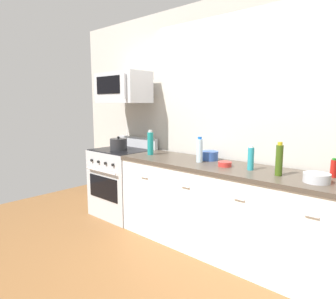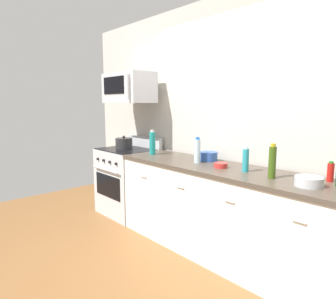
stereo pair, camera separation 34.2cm
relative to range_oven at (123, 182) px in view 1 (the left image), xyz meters
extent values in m
plane|color=brown|center=(1.66, 0.00, -0.47)|extent=(6.79, 6.79, 0.00)
cube|color=#B7B2A8|center=(1.66, 0.41, 0.88)|extent=(5.66, 0.10, 2.70)
cube|color=white|center=(1.66, 0.00, -0.03)|extent=(2.54, 0.62, 0.88)
cube|color=#473D33|center=(1.66, 0.00, 0.43)|extent=(2.57, 0.65, 0.04)
cube|color=black|center=(1.66, -0.28, -0.42)|extent=(2.54, 0.02, 0.10)
cylinder|color=silver|center=(0.77, -0.33, 0.25)|extent=(0.10, 0.02, 0.02)
cylinder|color=silver|center=(1.36, -0.33, 0.25)|extent=(0.10, 0.02, 0.02)
cylinder|color=silver|center=(1.96, -0.33, 0.25)|extent=(0.10, 0.02, 0.02)
cylinder|color=silver|center=(2.55, -0.33, 0.25)|extent=(0.10, 0.02, 0.02)
cube|color=#B7BABF|center=(0.00, 0.00, -0.01)|extent=(0.76, 0.64, 0.91)
cube|color=black|center=(0.00, -0.33, -0.02)|extent=(0.58, 0.01, 0.30)
cylinder|color=#B7BABF|center=(0.00, -0.36, 0.21)|extent=(0.61, 0.02, 0.02)
cube|color=#B7BABF|center=(0.00, 0.29, 0.52)|extent=(0.76, 0.06, 0.16)
cube|color=black|center=(0.00, 0.00, 0.45)|extent=(0.73, 0.61, 0.01)
cylinder|color=black|center=(-0.23, -0.34, 0.32)|extent=(0.04, 0.02, 0.04)
cylinder|color=black|center=(-0.08, -0.34, 0.32)|extent=(0.04, 0.02, 0.04)
cylinder|color=black|center=(0.08, -0.34, 0.32)|extent=(0.04, 0.02, 0.04)
cylinder|color=black|center=(0.23, -0.34, 0.32)|extent=(0.04, 0.02, 0.04)
cube|color=#B7BABF|center=(0.00, 0.05, 1.28)|extent=(0.74, 0.40, 0.40)
cube|color=black|center=(-0.06, -0.16, 1.31)|extent=(0.48, 0.01, 0.22)
cube|color=#B7BABF|center=(0.30, -0.17, 1.28)|extent=(0.02, 0.04, 0.30)
cylinder|color=teal|center=(1.90, -0.01, 0.56)|extent=(0.06, 0.06, 0.21)
cylinder|color=white|center=(1.90, -0.01, 0.67)|extent=(0.04, 0.04, 0.02)
cylinder|color=#197F7A|center=(0.58, -0.03, 0.59)|extent=(0.07, 0.07, 0.28)
cylinder|color=beige|center=(0.58, -0.03, 0.74)|extent=(0.05, 0.05, 0.03)
cylinder|color=#385114|center=(2.18, -0.05, 0.58)|extent=(0.06, 0.06, 0.27)
cylinder|color=#B29919|center=(2.18, -0.05, 0.73)|extent=(0.04, 0.04, 0.03)
cylinder|color=silver|center=(1.31, -0.01, 0.57)|extent=(0.07, 0.07, 0.25)
cylinder|color=blue|center=(1.31, -0.01, 0.71)|extent=(0.04, 0.04, 0.02)
cylinder|color=#B21914|center=(2.55, 0.19, 0.53)|extent=(0.05, 0.05, 0.15)
cylinder|color=#19721E|center=(2.55, 0.19, 0.61)|extent=(0.03, 0.03, 0.01)
cylinder|color=#B72D28|center=(1.63, -0.03, 0.47)|extent=(0.13, 0.13, 0.05)
torus|color=#B72D28|center=(1.63, -0.03, 0.49)|extent=(0.13, 0.13, 0.01)
cylinder|color=#B72D28|center=(1.63, -0.03, 0.45)|extent=(0.07, 0.07, 0.01)
cylinder|color=#2D519E|center=(1.32, 0.16, 0.50)|extent=(0.20, 0.20, 0.10)
torus|color=#2D519E|center=(1.32, 0.16, 0.55)|extent=(0.20, 0.20, 0.01)
cylinder|color=#2D519E|center=(1.32, 0.16, 0.46)|extent=(0.11, 0.11, 0.01)
cylinder|color=#B2B5BA|center=(2.50, -0.08, 0.49)|extent=(0.20, 0.20, 0.07)
torus|color=#B2B5BA|center=(2.50, -0.08, 0.52)|extent=(0.20, 0.20, 0.01)
cylinder|color=#B2B5BA|center=(2.50, -0.08, 0.46)|extent=(0.11, 0.11, 0.01)
cylinder|color=#262628|center=(0.00, -0.05, 0.53)|extent=(0.23, 0.23, 0.16)
sphere|color=black|center=(0.00, -0.05, 0.62)|extent=(0.04, 0.04, 0.04)
camera|label=1|loc=(3.15, -2.58, 1.07)|focal=31.88mm
camera|label=2|loc=(3.39, -2.34, 1.07)|focal=31.88mm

